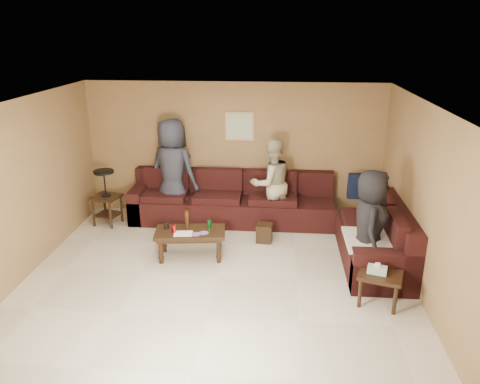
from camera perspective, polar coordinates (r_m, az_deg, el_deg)
The scene contains 10 objects.
room at distance 6.26m, azimuth -2.95°, elevation 3.21°, with size 5.60×5.50×2.50m.
sectional_sofa at distance 8.08m, azimuth 4.40°, elevation -3.06°, with size 4.65×2.90×0.97m.
coffee_table at distance 7.31m, azimuth -6.11°, elevation -5.17°, with size 1.13×0.66×0.73m.
end_table_left at distance 8.76m, azimuth -16.02°, elevation -0.51°, with size 0.54×0.54×1.02m.
side_table_right at distance 6.34m, azimuth 16.65°, elevation -9.95°, with size 0.64×0.58×0.59m.
waste_bin at distance 7.89m, azimuth 2.99°, elevation -4.96°, with size 0.26×0.26×0.31m, color black.
wall_art at distance 8.64m, azimuth -0.07°, elevation 8.01°, with size 0.52×0.04×0.52m.
person_left at distance 8.58m, azimuth -8.18°, elevation 2.60°, with size 0.93×0.61×1.91m, color #282B38.
person_middle at distance 8.27m, azimuth 3.81°, elevation 1.06°, with size 0.79×0.61×1.62m, color tan.
person_right at distance 6.77m, azimuth 15.50°, elevation -3.94°, with size 0.79×0.51×1.61m, color black.
Camera 1 is at (0.83, -5.96, 3.41)m, focal length 35.00 mm.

